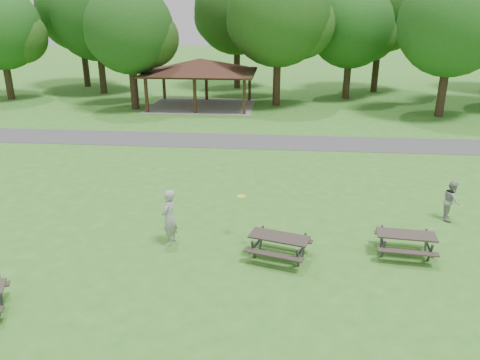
% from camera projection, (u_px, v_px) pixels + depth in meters
% --- Properties ---
extents(ground, '(160.00, 160.00, 0.00)m').
position_uv_depth(ground, '(198.00, 260.00, 15.12)').
color(ground, '#347621').
rests_on(ground, ground).
extents(asphalt_path, '(120.00, 3.20, 0.02)m').
position_uv_depth(asphalt_path, '(239.00, 141.00, 28.16)').
color(asphalt_path, '#434346').
rests_on(asphalt_path, ground).
extents(pavilion, '(8.60, 7.01, 3.76)m').
position_uv_depth(pavilion, '(200.00, 67.00, 36.74)').
color(pavilion, '#371F14').
rests_on(pavilion, ground).
extents(tree_row_b, '(7.14, 6.80, 9.28)m').
position_uv_depth(tree_row_b, '(1.00, 31.00, 38.71)').
color(tree_row_b, '#2F2214').
rests_on(tree_row_b, ground).
extents(tree_row_c, '(8.19, 7.80, 10.67)m').
position_uv_depth(tree_row_c, '(98.00, 18.00, 41.05)').
color(tree_row_c, black).
rests_on(tree_row_c, ground).
extents(tree_row_d, '(6.93, 6.60, 9.27)m').
position_uv_depth(tree_row_d, '(131.00, 32.00, 34.83)').
color(tree_row_d, black).
rests_on(tree_row_d, ground).
extents(tree_row_e, '(8.40, 8.00, 11.02)m').
position_uv_depth(tree_row_e, '(280.00, 17.00, 35.85)').
color(tree_row_e, '#301D15').
rests_on(tree_row_e, ground).
extents(tree_row_f, '(7.35, 7.00, 9.55)m').
position_uv_depth(tree_row_f, '(352.00, 28.00, 38.92)').
color(tree_row_f, '#312016').
rests_on(tree_row_f, ground).
extents(tree_row_g, '(7.77, 7.40, 10.25)m').
position_uv_depth(tree_row_g, '(453.00, 26.00, 32.17)').
color(tree_row_g, black).
rests_on(tree_row_g, ground).
extents(tree_deep_a, '(8.40, 8.00, 11.38)m').
position_uv_depth(tree_deep_a, '(80.00, 11.00, 44.36)').
color(tree_deep_a, black).
rests_on(tree_deep_a, ground).
extents(tree_deep_b, '(8.40, 8.00, 11.13)m').
position_uv_depth(tree_deep_b, '(238.00, 14.00, 43.61)').
color(tree_deep_b, black).
rests_on(tree_deep_b, ground).
extents(tree_deep_c, '(8.82, 8.40, 11.90)m').
position_uv_depth(tree_deep_c, '(383.00, 7.00, 41.35)').
color(tree_deep_c, black).
rests_on(tree_deep_c, ground).
extents(picnic_table_middle, '(2.25, 1.99, 0.83)m').
position_uv_depth(picnic_table_middle, '(279.00, 242.00, 15.02)').
color(picnic_table_middle, '#2F2622').
rests_on(picnic_table_middle, ground).
extents(picnic_table_far, '(1.99, 1.66, 0.81)m').
position_uv_depth(picnic_table_far, '(406.00, 239.00, 15.21)').
color(picnic_table_far, '#332925').
rests_on(picnic_table_far, ground).
extents(frisbee_in_flight, '(0.36, 0.36, 0.02)m').
position_uv_depth(frisbee_in_flight, '(241.00, 196.00, 16.04)').
color(frisbee_in_flight, yellow).
rests_on(frisbee_in_flight, ground).
extents(frisbee_thrower, '(0.61, 0.81, 1.99)m').
position_uv_depth(frisbee_thrower, '(169.00, 217.00, 15.81)').
color(frisbee_thrower, '#A0A0A3').
rests_on(frisbee_thrower, ground).
extents(frisbee_catcher, '(0.73, 0.86, 1.55)m').
position_uv_depth(frisbee_catcher, '(451.00, 200.00, 17.73)').
color(frisbee_catcher, '#979799').
rests_on(frisbee_catcher, ground).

